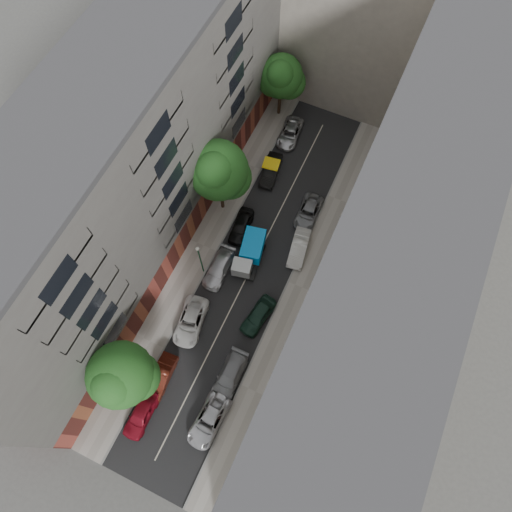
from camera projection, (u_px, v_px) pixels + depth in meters
The scene contains 25 objects.
ground at pixel (252, 267), 46.27m from camera, with size 120.00×120.00×0.00m, color #4C4C49.
road_surface at pixel (252, 267), 46.26m from camera, with size 8.00×44.00×0.02m, color black.
sidewalk_left at pixel (204, 246), 47.12m from camera, with size 3.00×44.00×0.15m, color gray.
sidewalk_right at pixel (302, 288), 45.28m from camera, with size 3.00×44.00×0.15m, color gray.
building_left at pixel (134, 173), 38.95m from camera, with size 8.00×44.00×20.00m, color #4D4B48.
building_right at pixel (380, 273), 35.27m from camera, with size 8.00×44.00×20.00m, color beige.
building_endcap at pixel (363, 12), 48.21m from camera, with size 18.00×12.00×18.00m, color gray.
tarp_truck at pixel (250, 252), 45.51m from camera, with size 2.91×5.33×2.31m.
car_left_0 at pixel (141, 414), 39.87m from camera, with size 1.77×4.41×1.50m, color maroon.
car_left_1 at pixel (162, 376), 41.22m from camera, with size 1.49×4.28×1.41m, color #4A180E.
car_left_2 at pixel (191, 321), 43.26m from camera, with size 2.35×5.10×1.42m, color silver.
car_left_3 at pixel (219, 268), 45.45m from camera, with size 1.96×4.83×1.40m, color silver.
car_left_4 at pixel (241, 226), 47.30m from camera, with size 1.76×4.37×1.49m, color black.
car_left_5 at pixel (271, 170), 50.06m from camera, with size 1.58×4.53×1.49m, color black.
car_left_6 at pixel (290, 133), 52.19m from camera, with size 2.18×4.73×1.31m, color #B1B1B6.
car_right_0 at pixel (209, 421), 39.71m from camera, with size 2.29×4.97×1.38m, color #B7B7BC.
car_right_1 at pixel (230, 376), 41.22m from camera, with size 2.00×4.93×1.43m, color gray.
car_right_2 at pixel (258, 316), 43.44m from camera, with size 1.77×4.41×1.50m, color black.
car_right_3 at pixel (299, 248), 46.30m from camera, with size 1.57×4.50×1.48m, color silver.
car_right_4 at pixel (308, 212), 48.06m from camera, with size 2.12×4.60×1.28m, color slate.
tree_near at pixel (121, 377), 36.49m from camera, with size 5.67×5.45×8.30m.
tree_mid at pixel (219, 173), 42.85m from camera, with size 6.01×5.84×9.86m.
tree_far at pixel (281, 78), 48.91m from camera, with size 5.03×4.72×8.23m.
lamp_post at pixel (200, 257), 42.71m from camera, with size 0.36×0.36×5.58m.
pedestrian at pixel (341, 219), 47.38m from camera, with size 0.58×0.38×1.58m, color black.
Camera 1 is at (7.71, -15.76, 42.83)m, focal length 32.00 mm.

